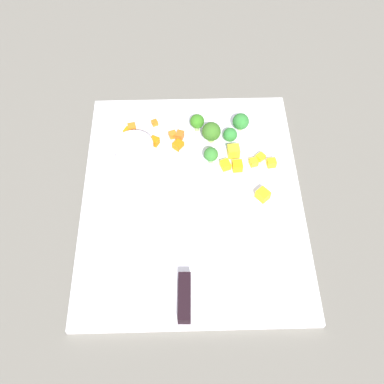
{
  "coord_description": "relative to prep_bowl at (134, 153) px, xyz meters",
  "views": [
    {
      "loc": [
        -0.46,
        0.01,
        0.69
      ],
      "look_at": [
        0.0,
        0.0,
        0.02
      ],
      "focal_mm": 43.66,
      "sensor_mm": 36.0,
      "label": 1
    }
  ],
  "objects": [
    {
      "name": "ground_plane",
      "position": [
        -0.08,
        -0.1,
        -0.04
      ],
      "size": [
        4.0,
        4.0,
        0.0
      ],
      "primitive_type": "plane",
      "color": "#69655C"
    },
    {
      "name": "cutting_board",
      "position": [
        -0.08,
        -0.1,
        -0.03
      ],
      "size": [
        0.48,
        0.38,
        0.01
      ],
      "primitive_type": "cube",
      "color": "white",
      "rests_on": "ground_plane"
    },
    {
      "name": "prep_bowl",
      "position": [
        0.0,
        0.0,
        0.0
      ],
      "size": [
        0.07,
        0.07,
        0.05
      ],
      "primitive_type": "cylinder",
      "color": "#BBB8C6",
      "rests_on": "cutting_board"
    },
    {
      "name": "chef_knife",
      "position": [
        -0.2,
        -0.09,
        -0.02
      ],
      "size": [
        0.35,
        0.03,
        0.02
      ],
      "rotation": [
        0.0,
        0.0,
        6.26
      ],
      "color": "silver",
      "rests_on": "cutting_board"
    },
    {
      "name": "carrot_dice_0",
      "position": [
        0.04,
        -0.03,
        -0.02
      ],
      "size": [
        0.02,
        0.02,
        0.01
      ],
      "primitive_type": "cube",
      "rotation": [
        0.0,
        0.0,
        2.64
      ],
      "color": "orange",
      "rests_on": "cutting_board"
    },
    {
      "name": "carrot_dice_1",
      "position": [
        0.07,
        0.02,
        -0.02
      ],
      "size": [
        0.02,
        0.02,
        0.01
      ],
      "primitive_type": "cube",
      "rotation": [
        0.0,
        0.0,
        2.67
      ],
      "color": "orange",
      "rests_on": "cutting_board"
    },
    {
      "name": "carrot_dice_2",
      "position": [
        0.06,
        -0.07,
        -0.02
      ],
      "size": [
        0.02,
        0.02,
        0.01
      ],
      "primitive_type": "cube",
      "rotation": [
        0.0,
        0.0,
        0.36
      ],
      "color": "orange",
      "rests_on": "cutting_board"
    },
    {
      "name": "carrot_dice_3",
      "position": [
        0.03,
        -0.08,
        -0.02
      ],
      "size": [
        0.02,
        0.02,
        0.01
      ],
      "primitive_type": "cube",
      "rotation": [
        0.0,
        0.0,
        0.86
      ],
      "color": "orange",
      "rests_on": "cutting_board"
    },
    {
      "name": "carrot_dice_4",
      "position": [
        0.09,
        -0.03,
        -0.02
      ],
      "size": [
        0.02,
        0.01,
        0.01
      ],
      "primitive_type": "cube",
      "rotation": [
        0.0,
        0.0,
        0.42
      ],
      "color": "orange",
      "rests_on": "cutting_board"
    },
    {
      "name": "carrot_dice_5",
      "position": [
        0.05,
        -0.08,
        -0.02
      ],
      "size": [
        0.02,
        0.02,
        0.01
      ],
      "primitive_type": "cube",
      "rotation": [
        0.0,
        0.0,
        2.81
      ],
      "color": "orange",
      "rests_on": "cutting_board"
    },
    {
      "name": "carrot_dice_6",
      "position": [
        0.08,
        0.01,
        -0.02
      ],
      "size": [
        0.02,
        0.02,
        0.02
      ],
      "primitive_type": "cube",
      "rotation": [
        0.0,
        0.0,
        0.2
      ],
      "color": "orange",
      "rests_on": "cutting_board"
    },
    {
      "name": "pepper_dice_0",
      "position": [
        0.01,
        -0.18,
        -0.01
      ],
      "size": [
        0.02,
        0.02,
        0.02
      ],
      "primitive_type": "cube",
      "rotation": [
        0.0,
        0.0,
        0.08
      ],
      "color": "yellow",
      "rests_on": "cutting_board"
    },
    {
      "name": "pepper_dice_1",
      "position": [
        0.0,
        -0.23,
        -0.02
      ],
      "size": [
        0.02,
        0.02,
        0.01
      ],
      "primitive_type": "cube",
      "rotation": [
        0.0,
        0.0,
        2.27
      ],
      "color": "yellow",
      "rests_on": "cutting_board"
    },
    {
      "name": "pepper_dice_2",
      "position": [
        -0.09,
        -0.23,
        -0.01
      ],
      "size": [
        0.03,
        0.03,
        0.02
      ],
      "primitive_type": "cube",
      "rotation": [
        0.0,
        0.0,
        0.71
      ],
      "color": "yellow",
      "rests_on": "cutting_board"
    },
    {
      "name": "pepper_dice_3",
      "position": [
        -0.01,
        -0.22,
        -0.02
      ],
      "size": [
        0.02,
        0.02,
        0.01
      ],
      "primitive_type": "cube",
      "rotation": [
        0.0,
        0.0,
        0.28
      ],
      "color": "yellow",
      "rests_on": "cutting_board"
    },
    {
      "name": "pepper_dice_4",
      "position": [
        -0.02,
        -0.19,
        -0.02
      ],
      "size": [
        0.02,
        0.02,
        0.02
      ],
      "primitive_type": "cube",
      "rotation": [
        0.0,
        0.0,
        1.64
      ],
      "color": "yellow",
      "rests_on": "cutting_board"
    },
    {
      "name": "pepper_dice_5",
      "position": [
        -0.02,
        -0.25,
        -0.02
      ],
      "size": [
        0.02,
        0.02,
        0.01
      ],
      "primitive_type": "cube",
      "rotation": [
        0.0,
        0.0,
        0.14
      ],
      "color": "yellow",
      "rests_on": "cutting_board"
    },
    {
      "name": "pepper_dice_6",
      "position": [
        -0.02,
        -0.17,
        -0.02
      ],
      "size": [
        0.02,
        0.02,
        0.01
      ],
      "primitive_type": "cube",
      "rotation": [
        0.0,
        0.0,
        1.92
      ],
      "color": "yellow",
      "rests_on": "cutting_board"
    },
    {
      "name": "broccoli_floret_0",
      "position": [
        0.08,
        -0.12,
        -0.0
      ],
      "size": [
        0.03,
        0.03,
        0.04
      ],
      "color": "#92B168",
      "rests_on": "cutting_board"
    },
    {
      "name": "broccoli_floret_1",
      "position": [
        0.05,
        -0.18,
        -0.01
      ],
      "size": [
        0.03,
        0.03,
        0.03
      ],
      "color": "#93BD5F",
      "rests_on": "cutting_board"
    },
    {
      "name": "broccoli_floret_2",
      "position": [
        0.05,
        -0.14,
        0.0
      ],
      "size": [
        0.04,
        0.04,
        0.04
      ],
      "color": "#8DC357",
      "rests_on": "cutting_board"
    },
    {
      "name": "broccoli_floret_3",
      "position": [
        -0.0,
        -0.14,
        -0.0
      ],
      "size": [
        0.03,
        0.03,
        0.03
      ],
      "color": "#83B16C",
      "rests_on": "cutting_board"
    },
    {
      "name": "broccoli_floret_4",
      "position": [
        0.08,
        -0.2,
        -0.0
      ],
      "size": [
        0.03,
        0.03,
        0.04
      ],
      "color": "#8DBB64",
      "rests_on": "cutting_board"
    }
  ]
}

